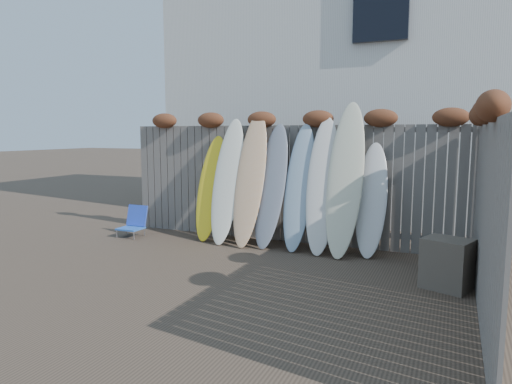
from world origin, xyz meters
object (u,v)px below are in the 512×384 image
at_px(wooden_crate, 447,264).
at_px(beach_chair, 134,222).
at_px(surfboard_0, 211,188).
at_px(lattice_panel, 489,205).

bearing_deg(wooden_crate, beach_chair, 171.48).
xyz_separation_m(beach_chair, surfboard_0, (1.41, 0.36, 0.66)).
bearing_deg(lattice_panel, surfboard_0, 171.49).
xyz_separation_m(lattice_panel, surfboard_0, (-4.32, 0.96, -0.10)).
bearing_deg(wooden_crate, surfboard_0, 163.45).
height_order(wooden_crate, lattice_panel, lattice_panel).
xyz_separation_m(beach_chair, wooden_crate, (5.30, -0.79, 0.05)).
bearing_deg(beach_chair, surfboard_0, 14.41).
bearing_deg(lattice_panel, beach_chair, 178.06).
relative_size(wooden_crate, surfboard_0, 0.32).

